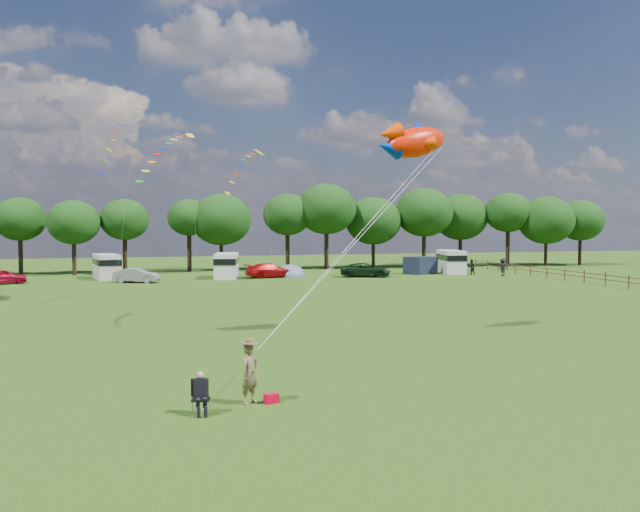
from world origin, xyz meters
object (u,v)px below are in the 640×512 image
object	(u,v)px
car_a	(3,277)
campervan_d	(451,261)
campervan_c	(227,265)
tent_orange	(131,280)
camp_chair	(200,389)
walker_a	(471,267)
kite_flyer	(250,374)
car_b	(137,275)
campervan_b	(107,266)
tent_greyblue	(290,276)
car_c	(270,270)
car_d	(365,270)
walker_b	(503,267)
fish_kite	(411,142)

from	to	relation	value
car_a	campervan_d	bearing A→B (deg)	-108.04
campervan_c	tent_orange	size ratio (longest dim) A/B	1.61
camp_chair	walker_a	world-z (taller)	walker_a
kite_flyer	camp_chair	size ratio (longest dim) A/B	1.47
campervan_d	tent_orange	distance (m)	34.36
car_b	tent_orange	world-z (taller)	car_b
kite_flyer	walker_a	distance (m)	57.28
car_a	campervan_b	world-z (taller)	campervan_b
tent_greyblue	campervan_b	bearing A→B (deg)	173.60
car_c	tent_orange	distance (m)	13.72
car_d	campervan_b	distance (m)	26.13
tent_orange	walker_b	distance (m)	37.87
car_d	kite_flyer	distance (m)	51.57
car_c	kite_flyer	bearing A→B (deg)	156.42
car_c	campervan_b	bearing A→B (deg)	69.11
car_a	camp_chair	xyz separation A→B (m)	(12.41, -49.13, 0.07)
tent_orange	walker_a	size ratio (longest dim) A/B	2.08
campervan_c	walker_b	xyz separation A→B (m)	(28.14, -5.61, -0.41)
car_c	walker_b	xyz separation A→B (m)	(23.79, -5.06, 0.21)
car_d	campervan_c	xyz separation A→B (m)	(-14.04, 2.45, 0.63)
walker_a	car_c	bearing A→B (deg)	-13.25
car_c	walker_a	distance (m)	21.81
car_b	tent_greyblue	xyz separation A→B (m)	(15.62, 3.27, -0.67)
tent_greyblue	campervan_d	bearing A→B (deg)	-0.68
walker_a	kite_flyer	bearing A→B (deg)	47.49
car_c	campervan_c	world-z (taller)	campervan_c
campervan_b	campervan_d	world-z (taller)	campervan_d
campervan_b	campervan_d	distance (m)	36.71
campervan_d	car_a	bearing A→B (deg)	103.25
car_d	tent_greyblue	xyz separation A→B (m)	(-7.33, 2.66, -0.70)
tent_orange	tent_greyblue	distance (m)	16.07
campervan_c	tent_greyblue	world-z (taller)	campervan_c
car_b	campervan_b	distance (m)	6.03
car_b	tent_orange	size ratio (longest dim) A/B	1.15
car_b	walker_b	bearing A→B (deg)	-73.33
walker_a	campervan_d	bearing A→B (deg)	-75.70
car_a	tent_greyblue	world-z (taller)	car_a
car_a	tent_orange	bearing A→B (deg)	-104.64
car_b	car_d	world-z (taller)	car_d
car_d	kite_flyer	xyz separation A→B (m)	(-20.73, -47.22, 0.24)
car_b	fish_kite	distance (m)	38.77
campervan_b	tent_greyblue	xyz separation A→B (m)	(18.36, -2.06, -1.30)
car_b	camp_chair	size ratio (longest dim) A/B	3.01
car_c	kite_flyer	xyz separation A→B (m)	(-11.04, -49.13, 0.23)
camp_chair	fish_kite	xyz separation A→B (m)	(11.82, 11.81, 8.95)
walker_a	car_b	bearing A→B (deg)	-7.02
campervan_c	walker_b	size ratio (longest dim) A/B	2.91
car_b	walker_b	xyz separation A→B (m)	(37.05, -2.55, 0.25)
car_b	walker_a	size ratio (longest dim) A/B	2.40
car_d	tent_orange	xyz separation A→B (m)	(-23.39, 2.12, -0.70)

